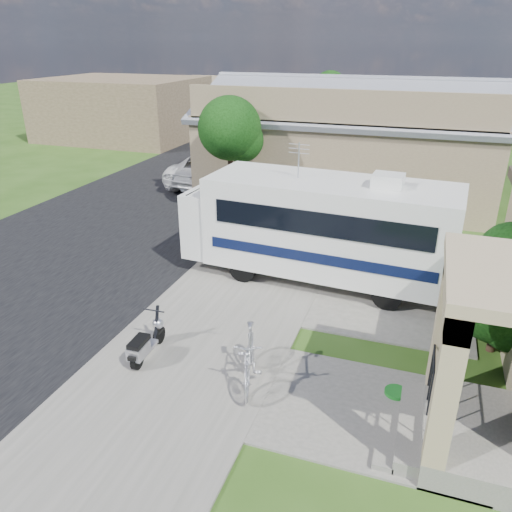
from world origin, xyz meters
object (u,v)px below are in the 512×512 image
(shrub, at_px, (507,288))
(pickup_truck, at_px, (216,167))
(scooter, at_px, (146,343))
(van, at_px, (256,140))
(motorhome, at_px, (319,225))
(bicycle, at_px, (249,359))
(garden_hose, at_px, (395,396))

(shrub, relative_size, pickup_truck, 0.53)
(scooter, bearing_deg, van, 100.30)
(shrub, height_order, pickup_truck, shrub)
(motorhome, bearing_deg, shrub, -22.23)
(shrub, relative_size, bicycle, 1.57)
(motorhome, relative_size, scooter, 5.31)
(scooter, relative_size, van, 0.23)
(bicycle, height_order, van, van)
(motorhome, xyz_separation_m, bicycle, (-0.22, -5.23, -1.08))
(motorhome, bearing_deg, garden_hose, -57.15)
(shrub, distance_m, scooter, 7.89)
(shrub, xyz_separation_m, garden_hose, (-1.96, -2.53, -1.47))
(motorhome, relative_size, van, 1.22)
(van, bearing_deg, scooter, -81.15)
(bicycle, xyz_separation_m, garden_hose, (2.87, 0.44, -0.49))
(motorhome, relative_size, pickup_truck, 1.33)
(pickup_truck, xyz_separation_m, garden_hose, (9.54, -13.42, -0.70))
(shrub, bearing_deg, motorhome, 153.82)
(shrub, relative_size, garden_hose, 6.99)
(scooter, xyz_separation_m, garden_hose, (5.27, 0.41, -0.34))
(pickup_truck, distance_m, garden_hose, 16.48)
(van, height_order, garden_hose, van)
(motorhome, relative_size, garden_hose, 17.63)
(pickup_truck, bearing_deg, bicycle, 121.81)
(motorhome, distance_m, van, 16.98)
(scooter, bearing_deg, pickup_truck, 104.82)
(shrub, xyz_separation_m, scooter, (-7.23, -2.93, -1.13))
(van, relative_size, garden_hose, 14.40)
(motorhome, height_order, bicycle, motorhome)
(van, bearing_deg, shrub, -59.88)
(bicycle, bearing_deg, garden_hose, -7.00)
(shrub, height_order, scooter, shrub)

